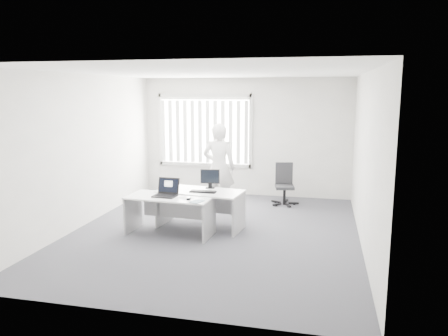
% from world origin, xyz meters
% --- Properties ---
extents(ground, '(6.00, 6.00, 0.00)m').
position_xyz_m(ground, '(0.00, 0.00, 0.00)').
color(ground, '#4C4B52').
rests_on(ground, ground).
extents(wall_back, '(5.00, 0.02, 2.80)m').
position_xyz_m(wall_back, '(0.00, 3.00, 1.40)').
color(wall_back, beige).
rests_on(wall_back, ground).
extents(wall_front, '(5.00, 0.02, 2.80)m').
position_xyz_m(wall_front, '(0.00, -3.00, 1.40)').
color(wall_front, beige).
rests_on(wall_front, ground).
extents(wall_left, '(0.02, 6.00, 2.80)m').
position_xyz_m(wall_left, '(-2.50, 0.00, 1.40)').
color(wall_left, beige).
rests_on(wall_left, ground).
extents(wall_right, '(0.02, 6.00, 2.80)m').
position_xyz_m(wall_right, '(2.50, 0.00, 1.40)').
color(wall_right, beige).
rests_on(wall_right, ground).
extents(ceiling, '(5.00, 6.00, 0.02)m').
position_xyz_m(ceiling, '(0.00, 0.00, 2.80)').
color(ceiling, white).
rests_on(ceiling, wall_back).
extents(window, '(2.32, 0.06, 1.76)m').
position_xyz_m(window, '(-1.00, 2.96, 1.55)').
color(window, '#B9B9B4').
rests_on(window, wall_back).
extents(blinds, '(2.20, 0.10, 1.50)m').
position_xyz_m(blinds, '(-1.00, 2.90, 1.52)').
color(blinds, white).
rests_on(blinds, wall_back).
extents(desk_near, '(1.53, 0.80, 0.68)m').
position_xyz_m(desk_near, '(-0.75, -0.25, 0.49)').
color(desk_near, white).
rests_on(desk_near, ground).
extents(desk_far, '(1.61, 0.91, 0.70)m').
position_xyz_m(desk_far, '(-0.33, 0.22, 0.50)').
color(desk_far, white).
rests_on(desk_far, ground).
extents(office_chair, '(0.61, 0.61, 0.92)m').
position_xyz_m(office_chair, '(1.02, 2.27, 0.29)').
color(office_chair, black).
rests_on(office_chair, ground).
extents(person, '(0.69, 0.46, 1.85)m').
position_xyz_m(person, '(-0.27, 1.43, 0.92)').
color(person, silver).
rests_on(person, ground).
extents(laptop, '(0.42, 0.38, 0.31)m').
position_xyz_m(laptop, '(-0.82, -0.29, 0.83)').
color(laptop, black).
rests_on(laptop, desk_near).
extents(paper_sheet, '(0.33, 0.27, 0.00)m').
position_xyz_m(paper_sheet, '(-0.45, -0.33, 0.68)').
color(paper_sheet, silver).
rests_on(paper_sheet, desk_near).
extents(mouse, '(0.08, 0.11, 0.04)m').
position_xyz_m(mouse, '(-0.35, -0.40, 0.70)').
color(mouse, '#B5B5B8').
rests_on(mouse, paper_sheet).
extents(booklet, '(0.23, 0.27, 0.01)m').
position_xyz_m(booklet, '(-0.18, -0.51, 0.69)').
color(booklet, white).
rests_on(booklet, desk_near).
extents(keyboard, '(0.47, 0.17, 0.02)m').
position_xyz_m(keyboard, '(-0.24, 0.10, 0.71)').
color(keyboard, black).
rests_on(keyboard, desk_far).
extents(monitor, '(0.37, 0.15, 0.36)m').
position_xyz_m(monitor, '(-0.20, 0.46, 0.88)').
color(monitor, black).
rests_on(monitor, desk_far).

